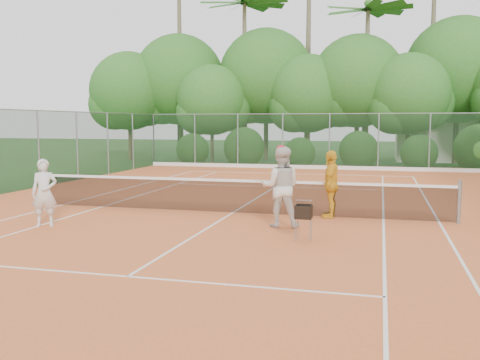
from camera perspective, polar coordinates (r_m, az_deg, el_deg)
name	(u,v)px	position (r m, az deg, el deg)	size (l,w,h in m)	color
ground	(232,214)	(15.02, -0.86, -3.64)	(120.00, 120.00, 0.00)	#234A1A
clay_court	(232,214)	(15.02, -0.86, -3.60)	(18.00, 36.00, 0.02)	#D66731
club_building	(459,138)	(38.59, 22.29, 4.15)	(8.00, 5.00, 3.00)	beige
tennis_net	(232,195)	(14.94, -0.86, -1.63)	(11.97, 0.10, 1.10)	gray
player_white	(44,193)	(13.91, -20.14, -1.27)	(0.60, 0.40, 1.66)	silver
player_center_grp	(281,187)	(12.99, 4.37, -0.72)	(1.03, 0.85, 2.00)	beige
player_yellow	(331,184)	(14.43, 9.69, -0.43)	(1.06, 0.44, 1.80)	gold
ball_hopper	(304,213)	(11.54, 6.81, -3.46)	(0.34, 0.34, 0.78)	gray
stray_ball_a	(269,172)	(26.95, 3.15, 0.83)	(0.07, 0.07, 0.07)	gold
stray_ball_b	(299,177)	(24.68, 6.33, 0.31)	(0.07, 0.07, 0.07)	yellow
stray_ball_c	(277,179)	(23.92, 3.97, 0.15)	(0.07, 0.07, 0.07)	#B7D230
court_markings	(232,213)	(15.01, -0.86, -3.55)	(11.03, 23.83, 0.01)	white
fence_back	(306,141)	(29.54, 7.02, 4.12)	(18.07, 0.07, 3.00)	#19381E
tropical_treeline	(341,81)	(34.66, 10.68, 10.30)	(32.10, 8.49, 15.03)	brown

